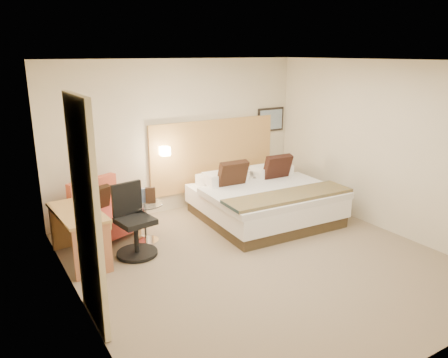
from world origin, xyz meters
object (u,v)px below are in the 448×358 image
bed (264,200)px  desk (80,221)px  side_table (145,220)px  desk_chair (134,227)px  lounge_chair (104,214)px

bed → desk: (-3.10, 0.02, 0.24)m
side_table → desk_chair: desk_chair is taller
lounge_chair → desk_chair: desk_chair is taller
side_table → lounge_chair: bearing=131.5°
lounge_chair → side_table: size_ratio=1.53×
lounge_chair → desk_chair: size_ratio=1.04×
side_table → desk_chair: bearing=-132.2°
desk → side_table: bearing=7.6°
desk → desk_chair: desk_chair is taller
bed → desk_chair: bed is taller
desk → desk_chair: size_ratio=1.18×
desk_chair → desk: bearing=164.1°
desk → lounge_chair: bearing=52.6°
bed → side_table: bed is taller
bed → side_table: bearing=175.8°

